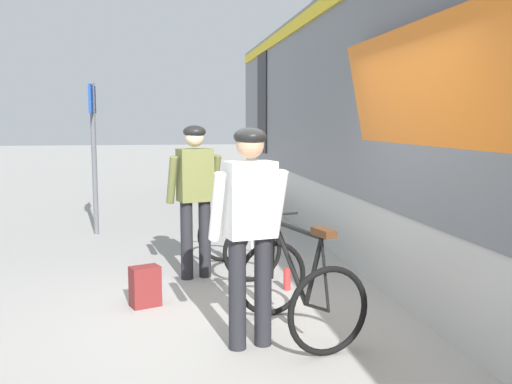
# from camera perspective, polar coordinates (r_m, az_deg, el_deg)

# --- Properties ---
(ground_plane) EXTENTS (80.00, 80.00, 0.00)m
(ground_plane) POSITION_cam_1_polar(r_m,az_deg,el_deg) (5.33, -0.90, -12.84)
(ground_plane) COLOR #A09E99
(train_car) EXTENTS (3.20, 17.58, 3.88)m
(train_car) POSITION_cam_1_polar(r_m,az_deg,el_deg) (7.89, 19.62, 7.73)
(train_car) COLOR slate
(train_car) RESTS_ON ground
(cyclist_near_in_white) EXTENTS (0.65, 0.39, 1.76)m
(cyclist_near_in_white) POSITION_cam_1_polar(r_m,az_deg,el_deg) (4.56, -0.60, -2.56)
(cyclist_near_in_white) COLOR #232328
(cyclist_near_in_white) RESTS_ON ground
(cyclist_far_in_olive) EXTENTS (0.66, 0.42, 1.76)m
(cyclist_far_in_olive) POSITION_cam_1_polar(r_m,az_deg,el_deg) (6.64, -6.02, 0.42)
(cyclist_far_in_olive) COLOR #232328
(cyclist_far_in_olive) RESTS_ON ground
(bicycle_near_black) EXTENTS (0.96, 1.21, 0.99)m
(bicycle_near_black) POSITION_cam_1_polar(r_m,az_deg,el_deg) (4.99, 4.15, -9.41)
(bicycle_near_black) COLOR black
(bicycle_near_black) RESTS_ON ground
(bicycle_far_white) EXTENTS (0.92, 1.20, 0.99)m
(bicycle_far_white) POSITION_cam_1_polar(r_m,az_deg,el_deg) (7.02, -1.83, -4.59)
(bicycle_far_white) COLOR black
(bicycle_far_white) RESTS_ON ground
(backpack_on_platform) EXTENTS (0.33, 0.27, 0.40)m
(backpack_on_platform) POSITION_cam_1_polar(r_m,az_deg,el_deg) (5.85, -10.86, -9.11)
(backpack_on_platform) COLOR maroon
(backpack_on_platform) RESTS_ON ground
(water_bottle_near_the_bikes) EXTENTS (0.08, 0.08, 0.24)m
(water_bottle_near_the_bikes) POSITION_cam_1_polar(r_m,az_deg,el_deg) (6.31, 3.08, -8.57)
(water_bottle_near_the_bikes) COLOR red
(water_bottle_near_the_bikes) RESTS_ON ground
(platform_sign_post) EXTENTS (0.08, 0.70, 2.40)m
(platform_sign_post) POSITION_cam_1_polar(r_m,az_deg,el_deg) (9.55, -15.72, 5.62)
(platform_sign_post) COLOR #595B60
(platform_sign_post) RESTS_ON ground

